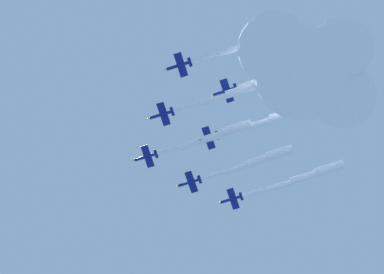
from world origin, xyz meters
name	(u,v)px	position (x,y,z in m)	size (l,w,h in m)	color
jet_lead	(214,136)	(5.45, -5.62, 193.30)	(24.63, 41.70, 4.38)	navy
jet_port_inner	(240,90)	(-0.57, -25.29, 192.53)	(26.75, 45.34, 4.38)	navy
jet_starboard_inner	(256,161)	(23.37, -9.18, 191.55)	(23.80, 41.92, 4.43)	navy
jet_port_mid	(284,114)	(17.57, -28.96, 193.10)	(26.25, 45.72, 4.39)	navy
jet_starboard_mid	(261,39)	(-7.88, -42.68, 194.55)	(26.90, 45.54, 4.44)	navy
jet_port_outer	(304,177)	(43.24, -15.11, 195.08)	(25.92, 45.73, 4.47)	navy
jet_starboard_outer	(304,65)	(9.67, -45.99, 195.10)	(25.52, 45.33, 4.40)	navy
cloud_puff	(308,68)	(8.14, -47.54, 186.70)	(52.45, 40.82, 31.90)	white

